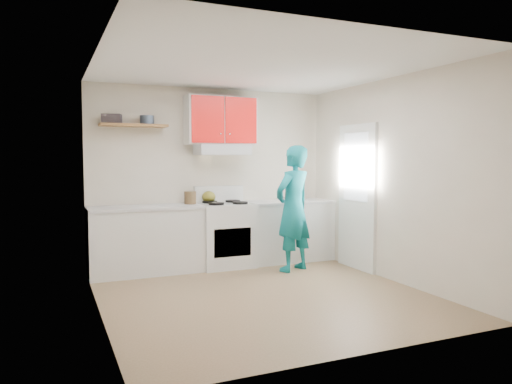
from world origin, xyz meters
name	(u,v)px	position (x,y,z in m)	size (l,w,h in m)	color
floor	(263,294)	(0.00, 0.00, 0.00)	(3.80, 3.80, 0.00)	brown
ceiling	(263,66)	(0.00, 0.00, 2.60)	(3.60, 3.80, 0.04)	white
back_wall	(211,176)	(0.00, 1.90, 1.30)	(3.60, 0.04, 2.60)	beige
front_wall	(362,193)	(0.00, -1.90, 1.30)	(3.60, 0.04, 2.60)	beige
left_wall	(98,186)	(-1.80, 0.00, 1.30)	(0.04, 3.80, 2.60)	beige
right_wall	(391,180)	(1.80, 0.00, 1.30)	(0.04, 3.80, 2.60)	beige
door	(357,197)	(1.78, 0.70, 1.02)	(0.05, 0.85, 2.05)	white
door_glass	(356,167)	(1.75, 0.70, 1.45)	(0.01, 0.55, 0.95)	white
counter_left	(146,241)	(-1.04, 1.60, 0.45)	(1.52, 0.60, 0.90)	silver
counter_right	(288,231)	(1.14, 1.60, 0.45)	(1.32, 0.60, 0.90)	silver
stove	(225,235)	(0.10, 1.57, 0.46)	(0.76, 0.65, 0.92)	white
range_hood	(222,150)	(0.10, 1.68, 1.70)	(0.76, 0.44, 0.15)	silver
upper_cabinets	(221,121)	(0.10, 1.73, 2.12)	(1.02, 0.33, 0.70)	red
shelf	(134,125)	(-1.15, 1.75, 2.02)	(0.90, 0.30, 0.04)	brown
books	(112,119)	(-1.43, 1.78, 2.10)	(0.25, 0.18, 0.13)	#373037
tin	(147,120)	(-0.97, 1.73, 2.10)	(0.20, 0.20, 0.12)	#333D4C
kettle	(209,197)	(-0.08, 1.79, 1.01)	(0.20, 0.20, 0.17)	olive
crock	(190,198)	(-0.39, 1.67, 1.00)	(0.17, 0.17, 0.20)	#4D3921
cutting_board	(283,201)	(1.07, 1.63, 0.91)	(0.29, 0.21, 0.02)	olive
silicone_mat	(306,201)	(1.43, 1.56, 0.90)	(0.28, 0.23, 0.01)	red
person	(293,208)	(0.89, 0.95, 0.88)	(0.64, 0.42, 1.75)	#0E7680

